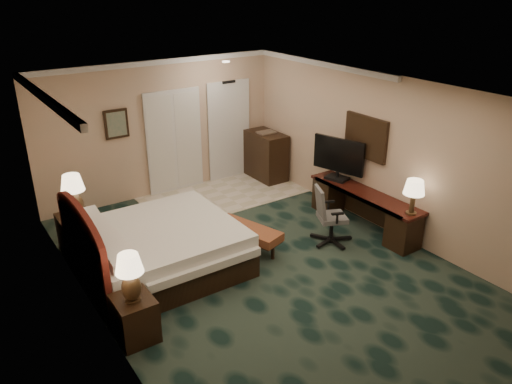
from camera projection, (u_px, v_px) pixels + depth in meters
floor at (270, 272)px, 7.59m from camera, size 5.00×7.50×0.00m
ceiling at (273, 95)px, 6.51m from camera, size 5.00×7.50×0.00m
wall_back at (161, 129)px, 9.90m from camera, size 5.00×0.00×2.70m
wall_left at (96, 238)px, 5.76m from camera, size 0.00×7.50×2.70m
wall_right at (393, 157)px, 8.34m from camera, size 0.00×7.50×2.70m
crown_molding at (273, 99)px, 6.53m from camera, size 5.00×7.50×0.10m
tile_patch at (224, 195)px, 10.25m from camera, size 3.20×1.70×0.01m
headboard at (83, 249)px, 6.81m from camera, size 0.12×2.00×1.40m
entry_door at (229, 131)px, 10.79m from camera, size 1.02×0.06×2.18m
closet_doors at (174, 142)px, 10.12m from camera, size 1.20×0.06×2.10m
wall_art at (116, 124)px, 9.30m from camera, size 0.45×0.06×0.55m
wall_mirror at (366, 137)px, 8.70m from camera, size 0.05×0.95×0.75m
bed at (162, 249)px, 7.53m from camera, size 2.19×2.03×0.69m
nightstand_near at (135, 318)px, 6.09m from camera, size 0.46×0.52×0.57m
nightstand_far at (78, 234)px, 7.99m from camera, size 0.52×0.60×0.65m
lamp_near at (130, 278)px, 5.83m from camera, size 0.37×0.37×0.63m
lamp_far at (74, 195)px, 7.76m from camera, size 0.38×0.38×0.69m
bed_bench at (247, 238)px, 8.15m from camera, size 0.75×1.26×0.40m
desk at (363, 210)px, 8.82m from camera, size 0.50×2.32×0.67m
tv at (338, 159)px, 9.09m from camera, size 0.37×1.00×0.79m
desk_lamp at (413, 197)px, 7.79m from camera, size 0.39×0.39×0.59m
desk_chair at (332, 215)px, 8.25m from camera, size 0.76×0.74×1.00m
minibar at (266, 156)px, 10.93m from camera, size 0.54×0.98×1.03m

